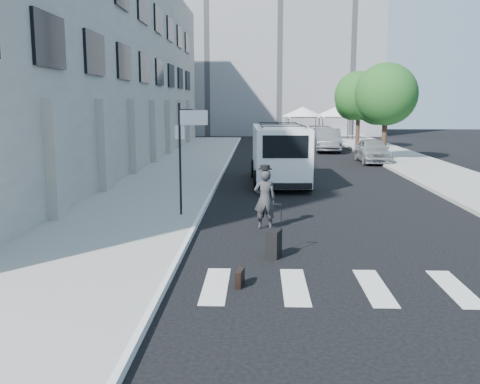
# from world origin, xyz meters

# --- Properties ---
(ground) EXTENTS (120.00, 120.00, 0.00)m
(ground) POSITION_xyz_m (0.00, 0.00, 0.00)
(ground) COLOR black
(ground) RESTS_ON ground
(sidewalk_left) EXTENTS (4.50, 48.00, 0.15)m
(sidewalk_left) POSITION_xyz_m (-4.25, 16.00, 0.07)
(sidewalk_left) COLOR gray
(sidewalk_left) RESTS_ON ground
(sidewalk_right) EXTENTS (4.00, 56.00, 0.15)m
(sidewalk_right) POSITION_xyz_m (9.00, 20.00, 0.07)
(sidewalk_right) COLOR gray
(sidewalk_right) RESTS_ON ground
(building_left) EXTENTS (10.00, 44.00, 12.00)m
(building_left) POSITION_xyz_m (-11.50, 18.00, 6.00)
(building_left) COLOR gray
(building_left) RESTS_ON ground
(building_far) EXTENTS (22.00, 12.00, 25.00)m
(building_far) POSITION_xyz_m (2.00, 50.00, 12.50)
(building_far) COLOR slate
(building_far) RESTS_ON ground
(sign_pole) EXTENTS (1.03, 0.07, 3.50)m
(sign_pole) POSITION_xyz_m (-2.36, 3.20, 2.65)
(sign_pole) COLOR black
(sign_pole) RESTS_ON sidewalk_left
(tree_near) EXTENTS (3.80, 3.83, 6.03)m
(tree_near) POSITION_xyz_m (7.50, 20.15, 3.97)
(tree_near) COLOR black
(tree_near) RESTS_ON ground
(tree_far) EXTENTS (3.80, 3.83, 6.03)m
(tree_far) POSITION_xyz_m (7.50, 29.15, 3.97)
(tree_far) COLOR black
(tree_far) RESTS_ON ground
(tent_left) EXTENTS (4.00, 4.00, 3.20)m
(tent_left) POSITION_xyz_m (4.00, 38.00, 2.71)
(tent_left) COLOR black
(tent_left) RESTS_ON ground
(tent_right) EXTENTS (4.00, 4.00, 3.20)m
(tent_right) POSITION_xyz_m (7.20, 38.50, 2.71)
(tent_right) COLOR black
(tent_right) RESTS_ON ground
(businessman) EXTENTS (0.65, 0.43, 1.76)m
(businessman) POSITION_xyz_m (0.05, 2.00, 0.88)
(businessman) COLOR #303133
(businessman) RESTS_ON ground
(briefcase) EXTENTS (0.19, 0.45, 0.34)m
(briefcase) POSITION_xyz_m (-0.51, -3.00, 0.17)
(briefcase) COLOR black
(briefcase) RESTS_ON ground
(suitcase) EXTENTS (0.41, 0.52, 1.28)m
(suitcase) POSITION_xyz_m (0.23, -0.95, 0.34)
(suitcase) COLOR black
(suitcase) RESTS_ON ground
(cargo_van) EXTENTS (2.65, 7.00, 2.58)m
(cargo_van) POSITION_xyz_m (0.79, 11.05, 1.33)
(cargo_van) COLOR white
(cargo_van) RESTS_ON ground
(parked_car_a) EXTENTS (1.84, 4.44, 1.50)m
(parked_car_a) POSITION_xyz_m (6.80, 19.38, 0.75)
(parked_car_a) COLOR #95989C
(parked_car_a) RESTS_ON ground
(parked_car_b) EXTENTS (2.14, 5.22, 1.68)m
(parked_car_b) POSITION_xyz_m (5.00, 26.77, 0.84)
(parked_car_b) COLOR #525659
(parked_car_b) RESTS_ON ground
(parked_car_c) EXTENTS (2.65, 5.26, 1.47)m
(parked_car_c) POSITION_xyz_m (5.86, 35.77, 0.73)
(parked_car_c) COLOR #9EA1A5
(parked_car_c) RESTS_ON ground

